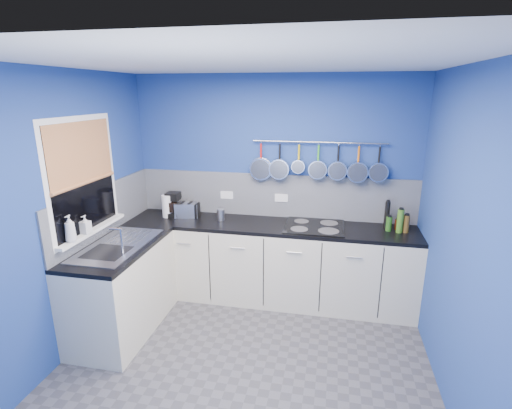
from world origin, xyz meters
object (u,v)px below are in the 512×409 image
(soap_bottle_a, at_px, (70,229))
(canister, at_px, (221,215))
(soap_bottle_b, at_px, (85,224))
(hob, at_px, (315,226))
(toaster, at_px, (187,210))
(paper_towel, at_px, (167,206))
(coffee_maker, at_px, (173,205))

(soap_bottle_a, bearing_deg, canister, 52.17)
(soap_bottle_b, xyz_separation_m, hob, (2.03, 1.02, -0.23))
(soap_bottle_a, xyz_separation_m, toaster, (0.55, 1.29, -0.19))
(paper_towel, relative_size, hob, 0.41)
(toaster, xyz_separation_m, hob, (1.48, -0.06, -0.08))
(soap_bottle_b, relative_size, hob, 0.27)
(soap_bottle_b, xyz_separation_m, toaster, (0.55, 1.08, -0.15))
(soap_bottle_a, xyz_separation_m, soap_bottle_b, (0.00, 0.21, -0.03))
(coffee_maker, relative_size, hob, 0.45)
(toaster, bearing_deg, soap_bottle_b, -129.36)
(soap_bottle_b, distance_m, canister, 1.44)
(paper_towel, bearing_deg, coffee_maker, 31.90)
(coffee_maker, bearing_deg, soap_bottle_a, -107.06)
(coffee_maker, distance_m, toaster, 0.17)
(soap_bottle_a, xyz_separation_m, canister, (0.97, 1.25, -0.21))
(coffee_maker, height_order, canister, coffee_maker)
(soap_bottle_a, distance_m, soap_bottle_b, 0.21)
(coffee_maker, xyz_separation_m, canister, (0.58, -0.02, -0.08))
(soap_bottle_a, relative_size, soap_bottle_b, 1.39)
(coffee_maker, xyz_separation_m, hob, (1.64, -0.05, -0.13))
(soap_bottle_b, height_order, canister, soap_bottle_b)
(toaster, relative_size, hob, 0.42)
(coffee_maker, height_order, toaster, coffee_maker)
(soap_bottle_b, bearing_deg, coffee_maker, 70.01)
(canister, bearing_deg, hob, -1.59)
(soap_bottle_b, relative_size, toaster, 0.66)
(toaster, relative_size, canister, 2.07)
(soap_bottle_a, height_order, canister, soap_bottle_a)
(soap_bottle_b, bearing_deg, toaster, 62.86)
(coffee_maker, bearing_deg, soap_bottle_b, -110.11)
(canister, xyz_separation_m, hob, (1.06, -0.03, -0.06))
(toaster, distance_m, hob, 1.48)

